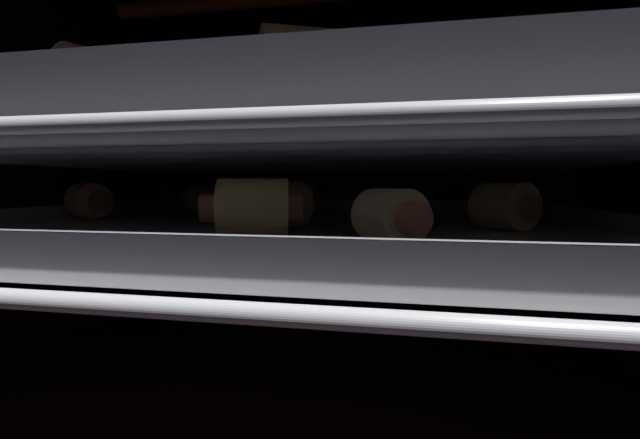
{
  "coord_description": "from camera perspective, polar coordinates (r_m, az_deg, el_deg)",
  "views": [
    {
      "loc": [
        8.74,
        -35.05,
        17.07
      ],
      "look_at": [
        0.0,
        7.51,
        13.68
      ],
      "focal_mm": 25.12,
      "sensor_mm": 36.0,
      "label": 1
    }
  ],
  "objects": [
    {
      "name": "pig_in_blanket_lower_7",
      "position": [
        0.53,
        -10.11,
        3.03
      ],
      "size": [
        5.22,
        4.99,
        3.4
      ],
      "rotation": [
        0.0,
        0.0,
        0.83
      ],
      "color": "tan",
      "rests_on": "baking_tray_lower"
    },
    {
      "name": "oven_wall_back",
      "position": [
        0.61,
        3.32,
        6.22
      ],
      "size": [
        59.01,
        1.2,
        37.89
      ],
      "primitive_type": "cube",
      "color": "black",
      "rests_on": "ground_plane"
    },
    {
      "name": "oven_rack_upper",
      "position": [
        0.36,
        -2.42,
        7.8
      ],
      "size": [
        53.92,
        47.5,
        0.66
      ],
      "color": "#B7B7BC"
    },
    {
      "name": "pig_in_blanket_lower_2",
      "position": [
        0.26,
        -8.66,
        1.49
      ],
      "size": [
        5.9,
        4.24,
        3.32
      ],
      "rotation": [
        0.0,
        0.0,
        1.84
      ],
      "color": "tan",
      "rests_on": "baking_tray_lower"
    },
    {
      "name": "pig_in_blanket_upper_1",
      "position": [
        0.42,
        -12.52,
        10.54
      ],
      "size": [
        5.1,
        2.96,
        2.56
      ],
      "rotation": [
        0.0,
        0.0,
        4.84
      ],
      "color": "tan",
      "rests_on": "baking_tray_upper"
    },
    {
      "name": "pig_in_blanket_upper_3",
      "position": [
        0.24,
        -26.62,
        15.18
      ],
      "size": [
        3.99,
        5.63,
        3.08
      ],
      "rotation": [
        0.0,
        0.0,
        2.8
      ],
      "color": "tan",
      "rests_on": "baking_tray_upper"
    },
    {
      "name": "oven_wall_left",
      "position": [
        0.51,
        -35.61,
        5.72
      ],
      "size": [
        1.2,
        48.47,
        37.89
      ],
      "primitive_type": "cube",
      "color": "black",
      "rests_on": "ground_plane"
    },
    {
      "name": "pig_in_blanket_lower_5",
      "position": [
        0.51,
        -2.13,
        2.87
      ],
      "size": [
        4.24,
        3.32,
        3.1
      ],
      "rotation": [
        0.0,
        0.0,
        4.63
      ],
      "color": "tan",
      "rests_on": "baking_tray_lower"
    },
    {
      "name": "pig_in_blanket_upper_0",
      "position": [
        0.25,
        -2.74,
        15.19
      ],
      "size": [
        4.72,
        5.33,
        2.82
      ],
      "rotation": [
        0.0,
        0.0,
        3.83
      ],
      "color": "tan",
      "rests_on": "baking_tray_upper"
    },
    {
      "name": "pig_in_blanket_upper_6",
      "position": [
        0.3,
        9.08,
        12.97
      ],
      "size": [
        4.66,
        3.56,
        2.63
      ],
      "rotation": [
        0.0,
        0.0,
        4.32
      ],
      "color": "tan",
      "rests_on": "baking_tray_upper"
    },
    {
      "name": "baking_tray_lower",
      "position": [
        0.36,
        -2.39,
        -0.85
      ],
      "size": [
        45.64,
        40.54,
        2.07
      ],
      "color": "silver",
      "rests_on": "oven_rack_lower"
    },
    {
      "name": "pig_in_blanket_lower_0",
      "position": [
        0.3,
        -6.43,
        1.84
      ],
      "size": [
        4.7,
        5.52,
        3.23
      ],
      "rotation": [
        0.0,
        0.0,
        5.8
      ],
      "color": "tan",
      "rests_on": "baking_tray_lower"
    },
    {
      "name": "oven_rack_lower",
      "position": [
        0.36,
        -2.38,
        -2.35
      ],
      "size": [
        54.04,
        47.5,
        0.79
      ],
      "color": "#B7B7BC"
    },
    {
      "name": "pig_in_blanket_lower_6",
      "position": [
        0.45,
        -27.14,
        2.19
      ],
      "size": [
        5.59,
        4.47,
        3.1
      ],
      "rotation": [
        0.0,
        0.0,
        1.0
      ],
      "color": "tan",
      "rests_on": "baking_tray_lower"
    },
    {
      "name": "pig_in_blanket_upper_5",
      "position": [
        0.52,
        -2.43,
        9.62
      ],
      "size": [
        5.22,
        4.3,
        3.03
      ],
      "rotation": [
        0.0,
        0.0,
        5.25
      ],
      "color": "tan",
      "rests_on": "baking_tray_upper"
    },
    {
      "name": "ground_plane",
      "position": [
        0.4,
        -2.32,
        -21.61
      ],
      "size": [
        59.01,
        50.87,
        1.2
      ],
      "primitive_type": "cube",
      "color": "black"
    },
    {
      "name": "pig_in_blanket_lower_3",
      "position": [
        0.5,
        -14.22,
        2.61
      ],
      "size": [
        5.74,
        4.35,
        2.91
      ],
      "rotation": [
        0.0,
        0.0,
        2.01
      ],
      "color": "tan",
      "rests_on": "baking_tray_lower"
    },
    {
      "name": "baking_tray_upper",
      "position": [
        0.36,
        -2.42,
        9.24
      ],
      "size": [
        45.64,
        40.54,
        2.61
      ],
      "color": "silver",
      "rests_on": "oven_rack_upper"
    },
    {
      "name": "pig_in_blanket_lower_1",
      "position": [
        0.32,
        22.37,
        1.59
      ],
      "size": [
        4.49,
        4.75,
        3.1
      ],
      "rotation": [
        0.0,
        0.0,
        0.63
      ],
      "color": "tan",
      "rests_on": "baking_tray_lower"
    },
    {
      "name": "pig_in_blanket_upper_2",
      "position": [
        0.19,
        -3.09,
        18.76
      ],
      "size": [
        4.73,
        4.06,
        3.18
      ],
      "rotation": [
        0.0,
        0.0,
        2.0
      ],
      "color": "tan",
      "rests_on": "baking_tray_upper"
    },
    {
      "name": "pig_in_blanket_lower_4",
      "position": [
        0.23,
        8.89,
        0.44
      ],
      "size": [
        4.16,
        4.8,
        2.77
      ],
      "rotation": [
        0.0,
        0.0,
        0.65
      ],
      "color": "tan",
      "rests_on": "baking_tray_lower"
    },
    {
      "name": "pig_in_blanket_upper_4",
      "position": [
        0.42,
        11.27,
        10.53
      ],
      "size": [
        3.76,
        5.19,
        2.63
      ],
      "rotation": [
        0.0,
        0.0,
        5.82
      ],
      "color": "tan",
      "rests_on": "baking_tray_upper"
    }
  ]
}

